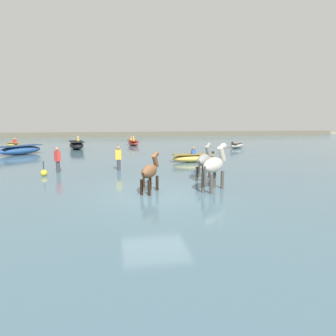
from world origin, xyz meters
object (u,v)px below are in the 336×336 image
boat_mid_channel (237,145)px  horse_flank_grey (204,161)px  channel_buoy (44,173)px  person_onlooker_right (58,161)px  boat_near_port (13,144)px  boat_mid_outer (133,143)px  boat_near_starboard (193,158)px  horse_trailing_pinto (214,166)px  boat_far_inshore (20,150)px  horse_lead_bay (150,172)px  boat_distant_west (77,145)px  person_wading_mid (119,160)px

boat_mid_channel → horse_flank_grey: bearing=-118.8°
boat_mid_channel → channel_buoy: channel_buoy is taller
person_onlooker_right → boat_near_port: bearing=113.7°
boat_mid_channel → channel_buoy: bearing=-141.2°
boat_mid_outer → boat_near_starboard: bearing=-77.9°
horse_trailing_pinto → horse_flank_grey: size_ratio=1.08×
horse_trailing_pinto → boat_near_starboard: 8.05m
boat_far_inshore → person_onlooker_right: bearing=-63.9°
horse_lead_bay → channel_buoy: bearing=138.4°
horse_lead_bay → horse_flank_grey: 3.51m
boat_mid_channel → boat_near_port: size_ratio=1.15×
boat_mid_channel → channel_buoy: (-15.86, -12.74, -0.11)m
boat_mid_outer → boat_near_starboard: size_ratio=1.03×
boat_mid_outer → horse_flank_grey: bearing=-84.3°
horse_lead_bay → boat_distant_west: bearing=104.8°
boat_far_inshore → channel_buoy: (4.08, -10.30, -0.20)m
boat_mid_channel → person_onlooker_right: (-15.35, -11.81, 0.32)m
horse_flank_grey → person_onlooker_right: 7.78m
boat_distant_west → channel_buoy: boat_distant_west is taller
boat_distant_west → boat_near_port: (-6.89, 3.62, -0.13)m
horse_trailing_pinto → boat_near_starboard: bearing=80.3°
horse_lead_bay → boat_distant_west: 19.48m
boat_mid_outer → boat_far_inshore: boat_mid_outer is taller
horse_flank_grey → boat_far_inshore: (-11.72, 12.50, -0.51)m
boat_distant_west → boat_mid_channel: boat_distant_west is taller
horse_flank_grey → channel_buoy: (-7.64, 2.20, -0.71)m
horse_trailing_pinto → person_wading_mid: 6.55m
boat_mid_channel → boat_near_port: (-22.89, 5.42, -0.03)m
boat_mid_channel → boat_far_inshore: 20.09m
boat_near_port → person_wading_mid: bearing=-57.9°
boat_far_inshore → boat_near_port: size_ratio=1.52×
channel_buoy → person_onlooker_right: bearing=61.1°
horse_trailing_pinto → boat_mid_channel: size_ratio=0.80×
horse_trailing_pinto → channel_buoy: bearing=149.0°
boat_mid_channel → boat_mid_outer: bearing=153.4°
boat_near_port → person_onlooker_right: size_ratio=1.40×
horse_flank_grey → person_onlooker_right: horse_flank_grey is taller
boat_distant_west → channel_buoy: 14.54m
person_onlooker_right → horse_flank_grey: bearing=-23.7°
boat_far_inshore → horse_flank_grey: bearing=-46.9°
channel_buoy → person_wading_mid: bearing=15.4°
boat_near_port → boat_mid_outer: bearing=-1.3°
boat_mid_channel → boat_near_starboard: 11.69m
boat_mid_channel → boat_near_port: bearing=166.7°
person_wading_mid → person_onlooker_right: bearing=-178.4°
horse_trailing_pinto → boat_distant_west: bearing=111.6°
person_wading_mid → channel_buoy: bearing=-164.6°
horse_lead_bay → boat_mid_channel: horse_lead_bay is taller
boat_mid_outer → boat_far_inshore: bearing=-142.1°
boat_mid_channel → horse_trailing_pinto: bearing=-116.4°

